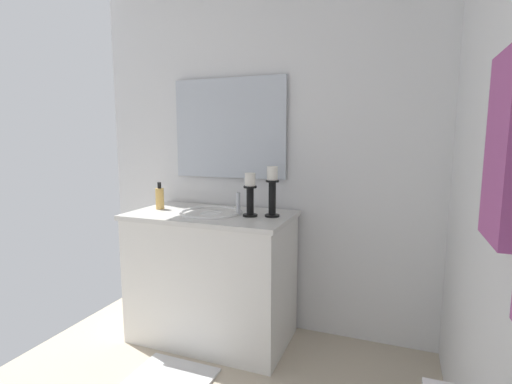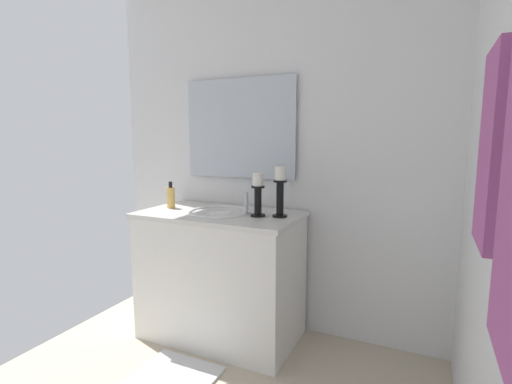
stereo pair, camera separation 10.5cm
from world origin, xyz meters
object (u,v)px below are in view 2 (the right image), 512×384
object	(u,v)px
soap_bottle	(171,197)
towel_near_vanity	(492,149)
candle_holder_tall	(280,190)
sink_basin	(220,218)
candle_holder_short	(258,194)
mirror	(239,129)
vanity_cabinet	(221,275)

from	to	relation	value
soap_bottle	towel_near_vanity	distance (m)	2.04
candle_holder_tall	sink_basin	bearing A→B (deg)	-85.06
soap_bottle	towel_near_vanity	xyz separation A→B (m)	(1.06, 1.71, 0.37)
candle_holder_short	soap_bottle	xyz separation A→B (m)	(-0.00, -0.65, -0.06)
sink_basin	mirror	world-z (taller)	mirror
vanity_cabinet	soap_bottle	distance (m)	0.62
candle_holder_tall	candle_holder_short	world-z (taller)	candle_holder_tall
vanity_cabinet	soap_bottle	size ratio (longest dim) A/B	5.74
mirror	soap_bottle	xyz separation A→B (m)	(0.28, -0.38, -0.46)
sink_basin	mirror	bearing A→B (deg)	-179.80
towel_near_vanity	soap_bottle	bearing A→B (deg)	-121.72
vanity_cabinet	candle_holder_short	bearing A→B (deg)	89.16
candle_holder_tall	candle_holder_short	size ratio (longest dim) A/B	1.15
soap_bottle	towel_near_vanity	world-z (taller)	towel_near_vanity
candle_holder_short	towel_near_vanity	world-z (taller)	towel_near_vanity
sink_basin	candle_holder_tall	bearing A→B (deg)	94.94
sink_basin	candle_holder_short	distance (m)	0.32
towel_near_vanity	sink_basin	bearing A→B (deg)	-128.56
candle_holder_short	sink_basin	bearing A→B (deg)	-90.84
sink_basin	towel_near_vanity	bearing A→B (deg)	51.44
mirror	candle_holder_short	xyz separation A→B (m)	(0.28, 0.27, -0.40)
mirror	towel_near_vanity	world-z (taller)	mirror
vanity_cabinet	candle_holder_short	world-z (taller)	candle_holder_short
vanity_cabinet	candle_holder_tall	distance (m)	0.70
vanity_cabinet	sink_basin	size ratio (longest dim) A/B	2.57
sink_basin	candle_holder_tall	world-z (taller)	candle_holder_tall
sink_basin	candle_holder_short	xyz separation A→B (m)	(0.00, 0.27, 0.18)
vanity_cabinet	mirror	world-z (taller)	mirror
soap_bottle	vanity_cabinet	bearing A→B (deg)	89.91
sink_basin	towel_near_vanity	size ratio (longest dim) A/B	0.91
vanity_cabinet	mirror	bearing A→B (deg)	179.99
sink_basin	soap_bottle	world-z (taller)	soap_bottle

